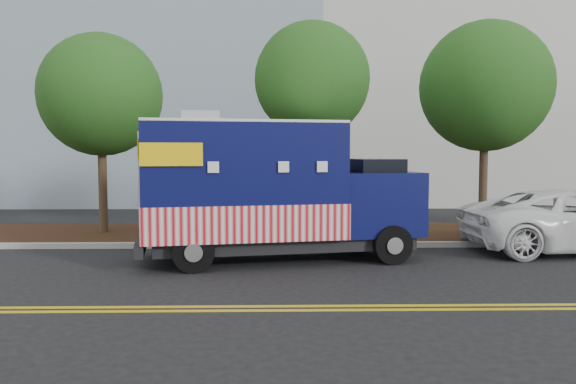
{
  "coord_description": "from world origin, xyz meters",
  "views": [
    {
      "loc": [
        -0.13,
        -13.68,
        2.57
      ],
      "look_at": [
        0.16,
        0.6,
        1.57
      ],
      "focal_mm": 35.0,
      "sensor_mm": 36.0,
      "label": 1
    }
  ],
  "objects": [
    {
      "name": "centerline_near",
      "position": [
        0.0,
        -4.45,
        0.01
      ],
      "size": [
        120.0,
        0.1,
        0.01
      ],
      "primitive_type": "cube",
      "color": "gold",
      "rests_on": "ground"
    },
    {
      "name": "food_truck",
      "position": [
        -0.38,
        -0.32,
        1.59
      ],
      "size": [
        7.0,
        3.61,
        3.52
      ],
      "rotation": [
        0.0,
        0.0,
        0.18
      ],
      "color": "black",
      "rests_on": "ground"
    },
    {
      "name": "mulch_strip",
      "position": [
        0.0,
        3.5,
        0.07
      ],
      "size": [
        120.0,
        4.0,
        0.15
      ],
      "primitive_type": "cube",
      "color": "black",
      "rests_on": "ground"
    },
    {
      "name": "centerline_far",
      "position": [
        0.0,
        -4.7,
        0.01
      ],
      "size": [
        120.0,
        0.1,
        0.01
      ],
      "primitive_type": "cube",
      "color": "gold",
      "rests_on": "ground"
    },
    {
      "name": "tree_c",
      "position": [
        6.36,
        3.76,
        4.62
      ],
      "size": [
        4.03,
        4.03,
        6.64
      ],
      "color": "#38281C",
      "rests_on": "ground"
    },
    {
      "name": "curb",
      "position": [
        0.0,
        1.4,
        0.07
      ],
      "size": [
        120.0,
        0.18,
        0.15
      ],
      "primitive_type": "cube",
      "color": "#9E9E99",
      "rests_on": "ground"
    },
    {
      "name": "sign_post",
      "position": [
        -2.83,
        1.73,
        1.2
      ],
      "size": [
        0.06,
        0.06,
        2.4
      ],
      "primitive_type": "cube",
      "color": "#473828",
      "rests_on": "ground"
    },
    {
      "name": "ground",
      "position": [
        0.0,
        0.0,
        0.0
      ],
      "size": [
        120.0,
        120.0,
        0.0
      ],
      "primitive_type": "plane",
      "color": "black",
      "rests_on": "ground"
    },
    {
      "name": "tree_b",
      "position": [
        0.92,
        2.87,
        4.69
      ],
      "size": [
        3.37,
        3.37,
        6.39
      ],
      "color": "#38281C",
      "rests_on": "ground"
    },
    {
      "name": "tree_a",
      "position": [
        -5.43,
        3.49,
        4.3
      ],
      "size": [
        3.68,
        3.68,
        6.15
      ],
      "color": "#38281C",
      "rests_on": "ground"
    }
  ]
}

